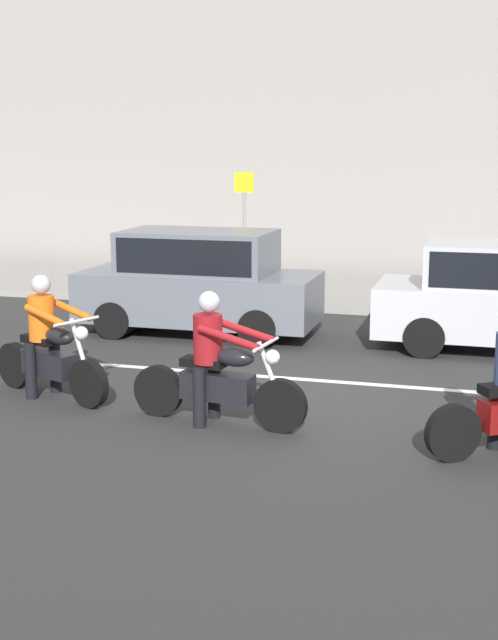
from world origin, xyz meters
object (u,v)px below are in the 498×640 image
at_px(parked_hatchback_slate_gray, 199,281).
at_px(street_sign_post, 244,217).
at_px(motorcycle_with_rider_crimson, 217,370).
at_px(motorcycle_with_rider_orange_stripe, 48,348).

xyz_separation_m(parked_hatchback_slate_gray, street_sign_post, (-0.51, 4.61, 0.74)).
distance_m(motorcycle_with_rider_crimson, motorcycle_with_rider_orange_stripe, 2.48).
bearing_deg(motorcycle_with_rider_orange_stripe, parked_hatchback_slate_gray, 81.81).
height_order(motorcycle_with_rider_orange_stripe, street_sign_post, street_sign_post).
bearing_deg(motorcycle_with_rider_crimson, parked_hatchback_slate_gray, 111.53).
xyz_separation_m(motorcycle_with_rider_crimson, street_sign_post, (-2.34, 9.25, 1.04)).
bearing_deg(street_sign_post, motorcycle_with_rider_crimson, -75.78).
relative_size(motorcycle_with_rider_orange_stripe, parked_hatchback_slate_gray, 0.49).
xyz_separation_m(motorcycle_with_rider_crimson, motorcycle_with_rider_orange_stripe, (-2.43, 0.46, 0.01)).
bearing_deg(motorcycle_with_rider_orange_stripe, motorcycle_with_rider_crimson, -10.69).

